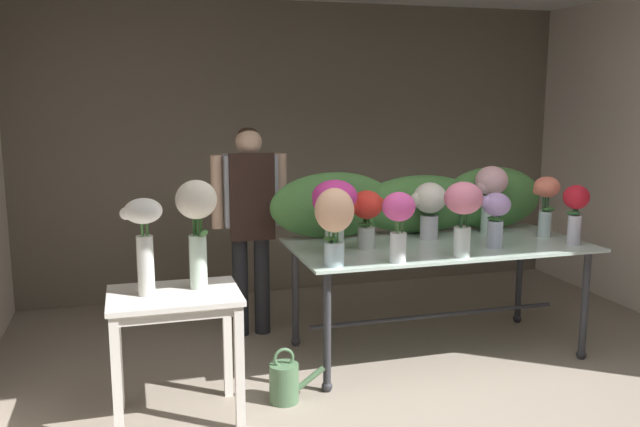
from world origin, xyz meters
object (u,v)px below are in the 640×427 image
object	(u,v)px
florist	(250,209)
vase_white_roses_tall	(144,233)
vase_ivory_dahlias	(429,205)
vase_cream_lisianthus_tall	(197,218)
vase_blush_freesia	(491,192)
vase_scarlet_roses	(366,212)
vase_crimson_tulips	(576,208)
side_table_white	(175,312)
vase_magenta_lilies	(334,205)
vase_rosy_carnations	(463,207)
watering_can	(285,382)
display_table_glass	(438,258)
vase_peach_hydrangea	(335,218)
vase_fuchsia_peonies	(399,218)
vase_coral_snapdragons	(546,199)
vase_lilac_stock	(495,214)

from	to	relation	value
florist	vase_white_roses_tall	world-z (taller)	florist
vase_ivory_dahlias	vase_cream_lisianthus_tall	bearing A→B (deg)	-160.10
vase_blush_freesia	vase_scarlet_roses	world-z (taller)	vase_blush_freesia
vase_ivory_dahlias	vase_crimson_tulips	xyz separation A→B (m)	(0.90, -0.46, 0.01)
vase_crimson_tulips	vase_scarlet_roses	world-z (taller)	vase_crimson_tulips
vase_ivory_dahlias	vase_cream_lisianthus_tall	distance (m)	1.84
side_table_white	vase_ivory_dahlias	bearing A→B (deg)	19.92
vase_crimson_tulips	vase_white_roses_tall	xyz separation A→B (m)	(-2.92, -0.22, 0.03)
vase_magenta_lilies	vase_white_roses_tall	bearing A→B (deg)	-161.21
vase_rosy_carnations	vase_magenta_lilies	size ratio (longest dim) A/B	0.99
vase_cream_lisianthus_tall	vase_blush_freesia	bearing A→B (deg)	16.63
vase_white_roses_tall	watering_can	bearing A→B (deg)	3.06
vase_rosy_carnations	vase_white_roses_tall	size ratio (longest dim) A/B	0.90
vase_white_roses_tall	vase_rosy_carnations	bearing A→B (deg)	3.25
vase_magenta_lilies	vase_crimson_tulips	xyz separation A→B (m)	(1.70, -0.19, -0.07)
display_table_glass	vase_peach_hydrangea	bearing A→B (deg)	-156.07
florist	vase_scarlet_roses	bearing A→B (deg)	-49.18
display_table_glass	side_table_white	distance (m)	1.94
side_table_white	vase_peach_hydrangea	world-z (taller)	vase_peach_hydrangea
vase_blush_freesia	vase_white_roses_tall	xyz separation A→B (m)	(-2.54, -0.73, -0.02)
vase_magenta_lilies	vase_blush_freesia	size ratio (longest dim) A/B	0.96
vase_scarlet_roses	vase_fuchsia_peonies	bearing A→B (deg)	-81.06
vase_coral_snapdragons	vase_ivory_dahlias	distance (m)	0.87
vase_crimson_tulips	vase_fuchsia_peonies	size ratio (longest dim) A/B	0.95
vase_blush_freesia	vase_magenta_lilies	bearing A→B (deg)	-166.79
vase_blush_freesia	vase_peach_hydrangea	bearing A→B (deg)	-156.91
vase_fuchsia_peonies	watering_can	size ratio (longest dim) A/B	1.27
vase_scarlet_roses	vase_cream_lisianthus_tall	size ratio (longest dim) A/B	0.64
vase_lilac_stock	vase_blush_freesia	world-z (taller)	vase_blush_freesia
vase_peach_hydrangea	display_table_glass	bearing A→B (deg)	23.93
vase_lilac_stock	vase_white_roses_tall	size ratio (longest dim) A/B	0.70
side_table_white	vase_coral_snapdragons	bearing A→B (deg)	10.33
vase_magenta_lilies	vase_cream_lisianthus_tall	world-z (taller)	vase_cream_lisianthus_tall
vase_magenta_lilies	vase_scarlet_roses	size ratio (longest dim) A/B	1.23
vase_peach_hydrangea	vase_cream_lisianthus_tall	world-z (taller)	vase_cream_lisianthus_tall
vase_rosy_carnations	vase_cream_lisianthus_tall	xyz separation A→B (m)	(-1.69, -0.06, 0.03)
display_table_glass	vase_white_roses_tall	size ratio (longest dim) A/B	3.85
vase_cream_lisianthus_tall	vase_lilac_stock	bearing A→B (deg)	6.63
vase_lilac_stock	vase_crimson_tulips	distance (m)	0.59
florist	vase_scarlet_roses	distance (m)	1.01
vase_peach_hydrangea	vase_blush_freesia	size ratio (longest dim) A/B	0.94
vase_magenta_lilies	vase_fuchsia_peonies	bearing A→B (deg)	-45.54
vase_peach_hydrangea	watering_can	xyz separation A→B (m)	(-0.34, -0.08, -0.98)
vase_coral_snapdragons	vase_fuchsia_peonies	size ratio (longest dim) A/B	1.01
display_table_glass	watering_can	bearing A→B (deg)	-158.92
vase_lilac_stock	watering_can	bearing A→B (deg)	-170.90
watering_can	vase_lilac_stock	bearing A→B (deg)	9.10
vase_magenta_lilies	vase_white_roses_tall	xyz separation A→B (m)	(-1.22, -0.41, -0.04)
display_table_glass	vase_fuchsia_peonies	distance (m)	0.75
side_table_white	florist	size ratio (longest dim) A/B	0.47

